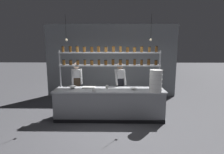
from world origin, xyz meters
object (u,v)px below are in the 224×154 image
(chef_left, at_px, (77,83))
(chef_center, at_px, (120,84))
(container_stack, at_px, (156,81))
(cutting_board, at_px, (89,87))
(serving_cup_front, at_px, (107,87))
(spice_shelf_unit, at_px, (109,60))
(prep_bowl_near_left, at_px, (73,87))
(prep_bowl_center_front, at_px, (133,89))
(serving_cup_by_board, at_px, (94,90))

(chef_left, bearing_deg, chef_center, -17.21)
(container_stack, distance_m, cutting_board, 2.04)
(serving_cup_front, bearing_deg, chef_center, 50.32)
(cutting_board, bearing_deg, container_stack, -14.49)
(spice_shelf_unit, distance_m, prep_bowl_near_left, 1.42)
(chef_center, bearing_deg, prep_bowl_center_front, -78.22)
(chef_left, bearing_deg, serving_cup_by_board, -68.76)
(chef_center, distance_m, serving_cup_front, 0.64)
(chef_left, xyz_separation_m, container_stack, (2.43, -1.04, 0.28))
(chef_center, bearing_deg, prep_bowl_near_left, -176.77)
(container_stack, xyz_separation_m, prep_bowl_center_front, (-0.59, 0.24, -0.29))
(container_stack, xyz_separation_m, serving_cup_front, (-1.38, 0.43, -0.27))
(chef_center, height_order, serving_cup_by_board, chef_center)
(container_stack, bearing_deg, serving_cup_front, 162.51)
(spice_shelf_unit, distance_m, container_stack, 1.56)
(chef_left, distance_m, container_stack, 2.66)
(chef_center, xyz_separation_m, serving_cup_front, (-0.41, -0.49, 0.01))
(cutting_board, xyz_separation_m, serving_cup_by_board, (0.22, -0.50, 0.03))
(chef_center, distance_m, prep_bowl_center_front, 0.78)
(chef_left, relative_size, cutting_board, 4.15)
(serving_cup_front, distance_m, serving_cup_by_board, 0.56)
(container_stack, distance_m, prep_bowl_near_left, 2.48)
(spice_shelf_unit, bearing_deg, prep_bowl_near_left, -166.99)
(prep_bowl_center_front, bearing_deg, cutting_board, 169.01)
(spice_shelf_unit, xyz_separation_m, prep_bowl_center_front, (0.72, -0.40, -0.84))
(spice_shelf_unit, distance_m, cutting_board, 1.08)
(container_stack, bearing_deg, spice_shelf_unit, 153.85)
(prep_bowl_near_left, height_order, serving_cup_by_board, serving_cup_by_board)
(spice_shelf_unit, distance_m, chef_left, 1.45)
(cutting_board, relative_size, prep_bowl_center_front, 2.05)
(chef_center, relative_size, prep_bowl_center_front, 8.52)
(cutting_board, distance_m, prep_bowl_near_left, 0.49)
(spice_shelf_unit, xyz_separation_m, chef_left, (-1.13, 0.39, -0.83))
(prep_bowl_near_left, bearing_deg, serving_cup_by_board, -28.45)
(chef_center, xyz_separation_m, container_stack, (0.97, -0.93, 0.28))
(serving_cup_front, relative_size, serving_cup_by_board, 1.16)
(container_stack, distance_m, serving_cup_front, 1.47)
(prep_bowl_near_left, distance_m, prep_bowl_center_front, 1.84)
(cutting_board, distance_m, serving_cup_by_board, 0.55)
(serving_cup_by_board, bearing_deg, serving_cup_front, 50.39)
(cutting_board, bearing_deg, spice_shelf_unit, 12.04)
(chef_center, bearing_deg, serving_cup_front, -146.88)
(chef_left, height_order, prep_bowl_near_left, chef_left)
(cutting_board, distance_m, prep_bowl_center_front, 1.39)
(serving_cup_front, bearing_deg, cutting_board, 173.05)
(chef_left, relative_size, serving_cup_front, 16.96)
(chef_left, height_order, prep_bowl_center_front, chef_left)
(spice_shelf_unit, height_order, chef_left, spice_shelf_unit)
(prep_bowl_near_left, relative_size, serving_cup_by_board, 3.02)
(spice_shelf_unit, height_order, chef_center, spice_shelf_unit)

